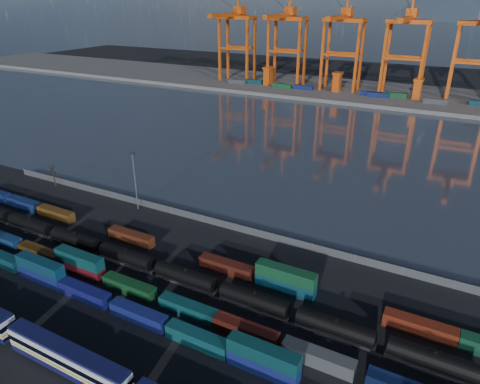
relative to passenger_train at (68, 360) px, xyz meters
The scene contains 14 objects.
ground 23.54m from the passenger_train, 85.23° to the left, with size 700.00×700.00×0.00m, color black.
harbor_water 128.36m from the passenger_train, 89.13° to the left, with size 700.00×700.00×0.00m, color #313A46.
far_quay 233.33m from the passenger_train, 89.52° to the left, with size 700.00×70.00×2.00m, color #514F4C.
passenger_train is the anchor object (origin of this frame).
container_row_south 15.08m from the passenger_train, 108.84° to the left, with size 139.74×2.41×5.14m.
container_row_mid 20.59m from the passenger_train, 74.20° to the left, with size 141.11×2.43×5.19m.
container_row_north 34.93m from the passenger_train, 94.91° to the left, with size 141.40×2.51×5.35m.
tanker_string 27.05m from the passenger_train, 82.47° to the left, with size 138.07×3.02×4.33m.
waterfront_fence 51.38m from the passenger_train, 87.83° to the left, with size 160.12×0.12×2.20m.
bare_tree 78.67m from the passenger_train, 140.99° to the left, with size 1.88×1.95×7.39m.
yard_light_mast 57.14m from the passenger_train, 119.63° to the left, with size 1.60×0.40×16.60m.
gantry_cranes 229.37m from the passenger_train, 91.40° to the left, with size 198.07×44.30×59.99m.
quay_containers 218.97m from the passenger_train, 92.37° to the left, with size 172.58×10.99×2.60m.
straddle_carriers 223.38m from the passenger_train, 90.14° to the left, with size 140.00×7.00×11.10m.
Camera 1 is at (44.81, -54.43, 53.95)m, focal length 32.00 mm.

